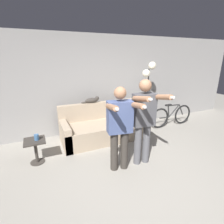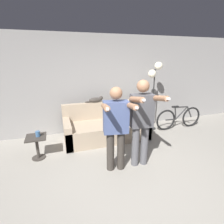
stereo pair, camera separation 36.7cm
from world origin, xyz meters
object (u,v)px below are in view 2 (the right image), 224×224
at_px(person_right, 142,119).
at_px(bicycle, 179,118).
at_px(person_left, 116,125).
at_px(floor_lamp, 155,76).
at_px(cat, 96,100).
at_px(side_table, 37,143).
at_px(couch, 106,128).
at_px(cup, 38,134).

height_order(person_right, bicycle, person_right).
bearing_deg(person_left, floor_lamp, 52.59).
xyz_separation_m(cat, bicycle, (2.37, -0.39, -0.64)).
bearing_deg(person_right, side_table, 161.49).
relative_size(floor_lamp, side_table, 3.85).
height_order(person_left, floor_lamp, floor_lamp).
bearing_deg(person_left, side_table, 158.39).
height_order(couch, person_left, person_left).
bearing_deg(cat, couch, -63.90).
bearing_deg(couch, person_left, -98.70).
bearing_deg(couch, side_table, -163.12).
relative_size(couch, cup, 18.86).
distance_m(person_left, person_right, 0.50).
bearing_deg(side_table, cup, -4.77).
xyz_separation_m(person_right, cat, (-0.46, 1.69, -0.01)).
height_order(couch, person_right, person_right).
distance_m(floor_lamp, bicycle, 1.44).
height_order(cup, bicycle, bicycle).
xyz_separation_m(person_left, cup, (-1.37, 0.86, -0.36)).
xyz_separation_m(person_left, cat, (0.04, 1.69, 0.05)).
bearing_deg(couch, cat, 116.10).
distance_m(couch, bicycle, 2.20).
distance_m(floor_lamp, side_table, 3.34).
bearing_deg(side_table, person_right, -24.27).
distance_m(cup, bicycle, 3.81).
distance_m(person_left, floor_lamp, 2.32).
bearing_deg(floor_lamp, cat, 173.87).
relative_size(floor_lamp, bicycle, 1.28).
relative_size(couch, side_table, 4.27).
relative_size(person_right, cup, 14.85).
bearing_deg(cup, person_right, -24.68).
height_order(couch, cat, cat).
bearing_deg(floor_lamp, person_right, -126.99).
height_order(person_right, side_table, person_right).
bearing_deg(person_left, person_right, 9.81).
relative_size(cat, bicycle, 0.32).
height_order(person_right, cat, person_right).
relative_size(person_left, cup, 13.99).
relative_size(person_right, bicycle, 1.11).
bearing_deg(couch, cup, -162.56).
xyz_separation_m(person_right, bicycle, (1.91, 1.30, -0.64)).
distance_m(person_right, side_table, 2.18).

